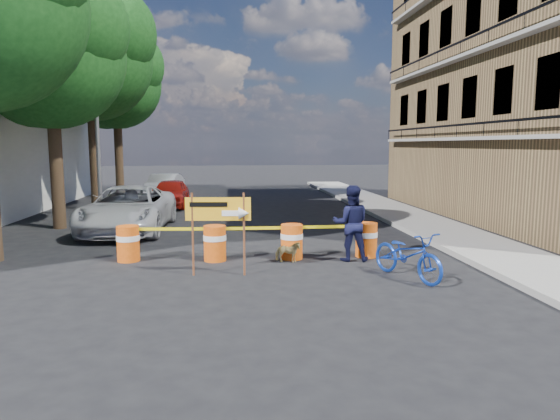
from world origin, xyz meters
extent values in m
plane|color=black|center=(0.00, 0.00, 0.00)|extent=(120.00, 120.00, 0.00)
cube|color=gray|center=(6.20, 6.00, 0.07)|extent=(2.40, 40.00, 0.15)
cube|color=olive|center=(12.00, 8.00, 6.00)|extent=(8.00, 16.00, 12.00)
cylinder|color=#332316|center=(-6.80, 7.00, 2.38)|extent=(0.44, 0.44, 4.76)
sphere|color=#124113|center=(-6.80, 7.00, 5.95)|extent=(5.00, 5.00, 5.00)
sphere|color=#124113|center=(-5.92, 6.50, 6.80)|extent=(3.75, 3.75, 3.75)
sphere|color=#124113|center=(-7.55, 7.62, 5.27)|extent=(3.50, 3.50, 3.50)
cylinder|color=#332316|center=(-6.80, 12.00, 2.66)|extent=(0.44, 0.44, 5.32)
sphere|color=#124113|center=(-6.80, 12.00, 6.65)|extent=(5.40, 5.40, 5.40)
sphere|color=#124113|center=(-5.85, 11.46, 7.60)|extent=(4.05, 4.05, 4.05)
sphere|color=#124113|center=(-7.61, 12.68, 5.89)|extent=(3.78, 3.78, 3.78)
cylinder|color=#332316|center=(-6.80, 17.00, 2.46)|extent=(0.44, 0.44, 4.93)
sphere|color=#124113|center=(-6.80, 17.00, 6.16)|extent=(4.80, 4.80, 4.80)
sphere|color=#124113|center=(-5.96, 16.52, 7.04)|extent=(3.60, 3.60, 3.60)
sphere|color=#124113|center=(-7.52, 17.60, 5.46)|extent=(3.36, 3.36, 3.36)
cylinder|color=gray|center=(-6.00, 9.50, 4.00)|extent=(0.16, 0.16, 8.00)
cylinder|color=gray|center=(-5.50, 9.50, 7.90)|extent=(1.00, 0.12, 0.12)
cube|color=silver|center=(-5.00, 9.50, 7.85)|extent=(0.35, 0.18, 0.12)
cylinder|color=#DA500C|center=(-3.40, 1.66, 0.45)|extent=(0.56, 0.56, 0.90)
cylinder|color=white|center=(-3.40, 1.66, 0.60)|extent=(0.58, 0.58, 0.14)
cylinder|color=#DA500C|center=(-1.22, 1.48, 0.45)|extent=(0.56, 0.56, 0.90)
cylinder|color=white|center=(-1.22, 1.48, 0.60)|extent=(0.58, 0.58, 0.14)
cylinder|color=#DA500C|center=(0.74, 1.49, 0.45)|extent=(0.56, 0.56, 0.90)
cylinder|color=white|center=(0.74, 1.49, 0.60)|extent=(0.58, 0.58, 0.14)
cylinder|color=#DA500C|center=(2.72, 1.54, 0.45)|extent=(0.56, 0.56, 0.90)
cylinder|color=white|center=(2.72, 1.54, 0.60)|extent=(0.58, 0.58, 0.14)
cylinder|color=#592D19|center=(-1.67, 0.07, 0.94)|extent=(0.05, 0.05, 1.88)
cylinder|color=#592D19|center=(-0.53, -0.03, 0.94)|extent=(0.05, 0.05, 1.88)
cube|color=#F8A316|center=(-1.10, 0.02, 1.51)|extent=(1.46, 0.15, 0.52)
cube|color=white|center=(-0.81, -0.02, 1.42)|extent=(0.42, 0.05, 0.13)
cone|color=white|center=(-0.53, -0.05, 1.42)|extent=(0.25, 0.29, 0.27)
cube|color=black|center=(-1.31, 0.02, 1.62)|extent=(0.83, 0.08, 0.10)
imported|color=black|center=(2.21, 1.16, 0.96)|extent=(1.03, 0.86, 1.92)
imported|color=#163CB4|center=(3.03, -0.67, 1.02)|extent=(1.08, 1.27, 2.04)
imported|color=#E2CD81|center=(0.59, 1.10, 0.27)|extent=(0.67, 0.40, 0.53)
imported|color=silver|center=(-4.25, 6.14, 0.77)|extent=(2.74, 5.61, 1.53)
imported|color=#9A150C|center=(-3.61, 12.81, 0.66)|extent=(1.62, 3.91, 1.32)
imported|color=#ABACB3|center=(-4.37, 16.61, 0.68)|extent=(1.97, 4.26, 1.35)
camera|label=1|loc=(-0.84, -11.03, 2.93)|focal=32.00mm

